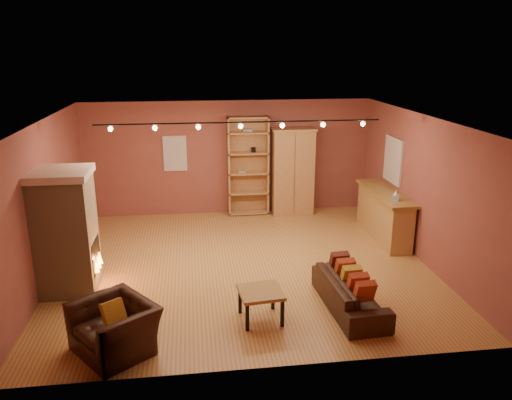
{
  "coord_description": "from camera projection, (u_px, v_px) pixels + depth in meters",
  "views": [
    {
      "loc": [
        -0.91,
        -8.79,
        4.04
      ],
      "look_at": [
        0.28,
        0.2,
        1.23
      ],
      "focal_mm": 35.0,
      "sensor_mm": 36.0,
      "label": 1
    }
  ],
  "objects": [
    {
      "name": "right_wall",
      "position": [
        422.0,
        188.0,
        9.65
      ],
      "size": [
        0.02,
        6.5,
        2.8
      ],
      "primitive_type": "cube",
      "color": "brown",
      "rests_on": "floor"
    },
    {
      "name": "floor",
      "position": [
        243.0,
        265.0,
        9.63
      ],
      "size": [
        7.0,
        7.0,
        0.0
      ],
      "primitive_type": "plane",
      "color": "olive",
      "rests_on": "ground"
    },
    {
      "name": "bar_counter",
      "position": [
        384.0,
        214.0,
        10.85
      ],
      "size": [
        0.59,
        2.2,
        1.05
      ],
      "color": "tan",
      "rests_on": "floor"
    },
    {
      "name": "armoire",
      "position": [
        292.0,
        171.0,
        12.32
      ],
      "size": [
        1.06,
        0.61,
        2.15
      ],
      "color": "tan",
      "rests_on": "floor"
    },
    {
      "name": "back_window",
      "position": [
        175.0,
        153.0,
        12.07
      ],
      "size": [
        0.56,
        0.04,
        0.86
      ],
      "primitive_type": "cube",
      "color": "beige",
      "rests_on": "back_wall"
    },
    {
      "name": "coffee_table",
      "position": [
        261.0,
        295.0,
        7.59
      ],
      "size": [
        0.71,
        0.71,
        0.49
      ],
      "rotation": [
        0.0,
        0.0,
        0.1
      ],
      "color": "olive",
      "rests_on": "floor"
    },
    {
      "name": "right_window",
      "position": [
        393.0,
        160.0,
        10.9
      ],
      "size": [
        0.05,
        0.9,
        1.0
      ],
      "primitive_type": "cube",
      "color": "beige",
      "rests_on": "right_wall"
    },
    {
      "name": "armchair",
      "position": [
        114.0,
        320.0,
        6.79
      ],
      "size": [
        1.2,
        1.27,
        0.94
      ],
      "rotation": [
        0.0,
        0.0,
        -0.92
      ],
      "color": "black",
      "rests_on": "floor"
    },
    {
      "name": "back_wall",
      "position": [
        229.0,
        158.0,
        12.29
      ],
      "size": [
        7.0,
        0.02,
        2.8
      ],
      "primitive_type": "cube",
      "color": "brown",
      "rests_on": "floor"
    },
    {
      "name": "track_rail",
      "position": [
        241.0,
        124.0,
        9.03
      ],
      "size": [
        5.2,
        0.09,
        0.13
      ],
      "color": "black",
      "rests_on": "ceiling"
    },
    {
      "name": "tissue_box",
      "position": [
        396.0,
        196.0,
        10.05
      ],
      "size": [
        0.14,
        0.14,
        0.21
      ],
      "rotation": [
        0.0,
        0.0,
        -0.36
      ],
      "color": "#83B4D1",
      "rests_on": "bar_counter"
    },
    {
      "name": "left_wall",
      "position": [
        45.0,
        203.0,
        8.78
      ],
      "size": [
        0.02,
        6.5,
        2.8
      ],
      "primitive_type": "cube",
      "color": "brown",
      "rests_on": "floor"
    },
    {
      "name": "fireplace",
      "position": [
        66.0,
        231.0,
        8.37
      ],
      "size": [
        1.01,
        0.98,
        2.12
      ],
      "color": "tan",
      "rests_on": "floor"
    },
    {
      "name": "ceiling",
      "position": [
        242.0,
        119.0,
        8.8
      ],
      "size": [
        7.0,
        7.0,
        0.0
      ],
      "primitive_type": "plane",
      "rotation": [
        3.14,
        0.0,
        0.0
      ],
      "color": "brown",
      "rests_on": "back_wall"
    },
    {
      "name": "bookcase",
      "position": [
        248.0,
        165.0,
        12.28
      ],
      "size": [
        1.0,
        0.39,
        2.44
      ],
      "color": "tan",
      "rests_on": "floor"
    },
    {
      "name": "loveseat",
      "position": [
        350.0,
        287.0,
        7.93
      ],
      "size": [
        0.64,
        1.85,
        0.76
      ],
      "rotation": [
        0.0,
        0.0,
        1.63
      ],
      "color": "black",
      "rests_on": "floor"
    }
  ]
}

